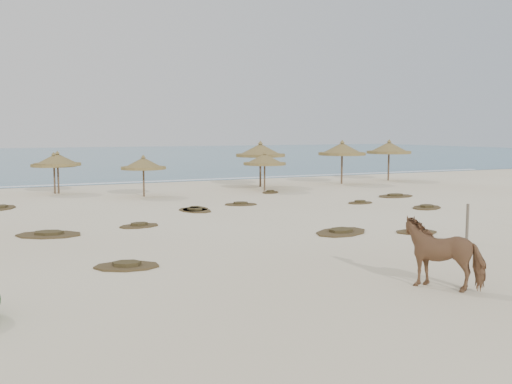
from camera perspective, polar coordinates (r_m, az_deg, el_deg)
ground at (r=19.29m, az=3.65°, el=-5.36°), size 160.00×160.00×0.00m
ocean at (r=92.11m, az=-19.41°, el=3.37°), size 200.00×100.00×0.01m
foam_line at (r=43.70m, az=-12.95°, el=0.92°), size 70.00×0.60×0.01m
palapa_1 at (r=37.05m, az=-19.56°, el=2.90°), size 3.42×3.42×2.57m
palapa_2 at (r=37.07m, az=-19.23°, el=3.01°), size 3.25×3.25×2.64m
palapa_3 at (r=34.02m, az=-11.20°, el=2.76°), size 3.08×3.08×2.47m
palapa_4 at (r=36.65m, az=0.87°, el=3.22°), size 3.39×3.39×2.56m
palapa_5 at (r=39.36m, az=0.44°, el=4.12°), size 3.85×3.85×3.19m
palapa_6 at (r=41.97m, az=8.61°, el=4.21°), size 3.99×3.99×3.21m
palapa_7 at (r=45.61m, az=13.16°, el=4.27°), size 4.27×4.27×3.22m
horse at (r=14.85m, az=18.26°, el=-5.80°), size 1.97×2.13×1.69m
fence_post_near at (r=20.76m, az=20.38°, el=-3.00°), size 0.12×0.12×1.37m
scrub_1 at (r=22.40m, az=-20.01°, el=-3.98°), size 2.84×2.41×0.16m
scrub_2 at (r=23.48m, az=-11.61°, el=-3.29°), size 1.78×1.31×0.16m
scrub_3 at (r=27.66m, az=-6.13°, el=-1.79°), size 1.79×2.29×0.16m
scrub_4 at (r=29.76m, az=16.70°, el=-1.46°), size 2.36×2.11×0.16m
scrub_5 at (r=34.50m, az=13.77°, el=-0.37°), size 2.45×1.71×0.16m
scrub_6 at (r=31.06m, az=-24.25°, el=-1.43°), size 2.08×2.52×0.16m
scrub_7 at (r=29.74m, az=-1.54°, el=-1.20°), size 1.97×1.61×0.16m
scrub_9 at (r=21.83m, az=8.51°, el=-3.94°), size 2.84×2.40×0.16m
scrub_10 at (r=35.56m, az=1.44°, el=-0.00°), size 1.70×1.72×0.16m
scrub_11 at (r=16.64m, az=-12.81°, el=-7.18°), size 2.13×1.71×0.16m
scrub_12 at (r=19.44m, az=19.02°, el=-5.45°), size 1.57×1.34×0.16m
scrub_13 at (r=27.93m, az=-6.08°, el=-1.71°), size 1.98×2.29×0.16m
scrub_14 at (r=22.45m, az=15.72°, el=-3.82°), size 1.83×1.47×0.16m
scrub_15 at (r=30.90m, az=10.37°, el=-1.03°), size 1.49×1.00×0.16m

